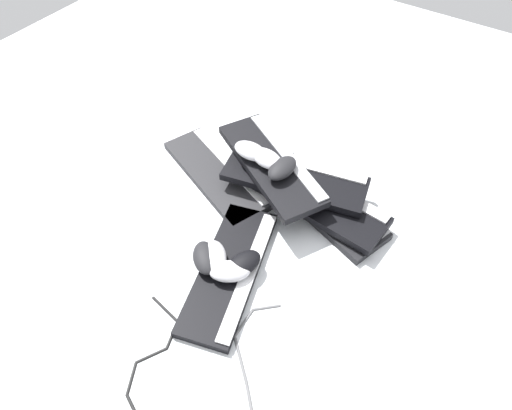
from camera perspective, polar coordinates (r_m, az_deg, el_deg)
name	(u,v)px	position (r m, az deg, el deg)	size (l,w,h in m)	color
ground_plane	(268,239)	(1.34, 1.51, -4.31)	(3.20, 3.20, 0.00)	silver
keyboard_0	(217,174)	(1.50, -4.95, 3.92)	(0.46, 0.30, 0.03)	#232326
keyboard_1	(230,271)	(1.27, -3.22, -8.24)	(0.27, 0.46, 0.03)	black
keyboard_2	(323,203)	(1.43, 8.34, 0.23)	(0.46, 0.28, 0.03)	black
keyboard_3	(317,200)	(1.39, 7.65, 0.62)	(0.45, 0.18, 0.03)	black
keyboard_4	(295,178)	(1.41, 4.92, 3.41)	(0.46, 0.25, 0.03)	black
keyboard_5	(272,164)	(1.40, 1.96, 5.19)	(0.46, 0.34, 0.03)	black
mouse_0	(214,257)	(1.25, -5.23, -6.50)	(0.11, 0.07, 0.04)	#B7B7BC
mouse_1	(205,258)	(1.25, -6.36, -6.56)	(0.11, 0.07, 0.04)	black
mouse_2	(267,159)	(1.37, 1.36, 5.83)	(0.11, 0.07, 0.04)	#B7B7BC
mouse_3	(243,264)	(1.24, -1.64, -7.36)	(0.11, 0.07, 0.04)	black
mouse_4	(282,168)	(1.34, 3.30, 4.63)	(0.11, 0.07, 0.04)	black
mouse_5	(230,271)	(1.22, -3.27, -8.26)	(0.11, 0.07, 0.04)	#B7B7BC
mouse_6	(250,151)	(1.39, -0.69, 6.79)	(0.11, 0.07, 0.04)	#B7B7BC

